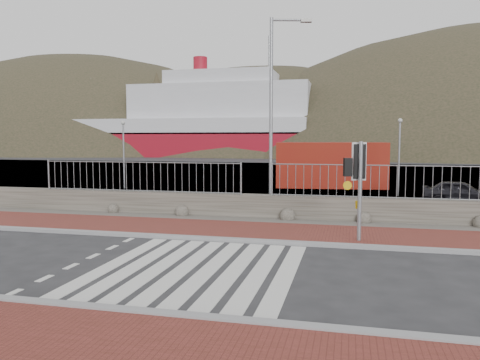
% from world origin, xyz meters
% --- Properties ---
extents(ground, '(220.00, 220.00, 0.00)m').
position_xyz_m(ground, '(0.00, 0.00, 0.00)').
color(ground, '#28282B').
rests_on(ground, ground).
extents(sidewalk_far, '(40.00, 3.00, 0.08)m').
position_xyz_m(sidewalk_far, '(0.00, 4.50, 0.04)').
color(sidewalk_far, maroon).
rests_on(sidewalk_far, ground).
extents(kerb_near, '(40.00, 0.25, 0.12)m').
position_xyz_m(kerb_near, '(0.00, -3.00, 0.05)').
color(kerb_near, gray).
rests_on(kerb_near, ground).
extents(kerb_far, '(40.00, 0.25, 0.12)m').
position_xyz_m(kerb_far, '(0.00, 3.00, 0.05)').
color(kerb_far, gray).
rests_on(kerb_far, ground).
extents(zebra_crossing, '(4.62, 5.60, 0.01)m').
position_xyz_m(zebra_crossing, '(-0.00, 0.00, 0.01)').
color(zebra_crossing, silver).
rests_on(zebra_crossing, ground).
extents(gravel_strip, '(40.00, 1.50, 0.06)m').
position_xyz_m(gravel_strip, '(0.00, 6.50, 0.03)').
color(gravel_strip, '#59544C').
rests_on(gravel_strip, ground).
extents(stone_wall, '(40.00, 0.60, 0.90)m').
position_xyz_m(stone_wall, '(0.00, 7.30, 0.45)').
color(stone_wall, '#4E4A40').
rests_on(stone_wall, ground).
extents(railing, '(18.07, 0.07, 1.22)m').
position_xyz_m(railing, '(0.00, 7.15, 1.82)').
color(railing, gray).
rests_on(railing, stone_wall).
extents(quay, '(120.00, 40.00, 0.50)m').
position_xyz_m(quay, '(0.00, 27.90, 0.00)').
color(quay, '#4C4C4F').
rests_on(quay, ground).
extents(water, '(220.00, 50.00, 0.05)m').
position_xyz_m(water, '(0.00, 62.90, 0.00)').
color(water, '#3F4C54').
rests_on(water, ground).
extents(ferry, '(50.00, 16.00, 20.00)m').
position_xyz_m(ferry, '(-24.65, 67.90, 5.36)').
color(ferry, maroon).
rests_on(ferry, ground).
extents(hills_backdrop, '(254.00, 90.00, 100.00)m').
position_xyz_m(hills_backdrop, '(6.74, 87.90, -23.05)').
color(hills_backdrop, '#292D1B').
rests_on(hills_backdrop, ground).
extents(traffic_signal_far, '(0.73, 0.41, 2.98)m').
position_xyz_m(traffic_signal_far, '(3.72, 3.70, 2.15)').
color(traffic_signal_far, gray).
rests_on(traffic_signal_far, ground).
extents(streetlight, '(1.61, 0.56, 7.73)m').
position_xyz_m(streetlight, '(0.52, 8.13, 4.35)').
color(streetlight, gray).
rests_on(streetlight, ground).
extents(shipping_container, '(7.00, 3.49, 2.81)m').
position_xyz_m(shipping_container, '(2.26, 19.80, 1.41)').
color(shipping_container, maroon).
rests_on(shipping_container, ground).
extents(car_a, '(3.48, 2.03, 1.11)m').
position_xyz_m(car_a, '(8.49, 13.20, 0.56)').
color(car_a, black).
rests_on(car_a, ground).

